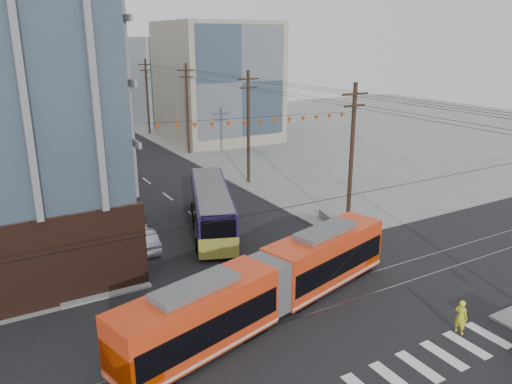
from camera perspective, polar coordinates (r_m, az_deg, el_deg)
ground at (r=25.67m, az=11.76°, el=-16.03°), size 160.00×160.00×0.00m
bg_bldg_ne_near at (r=70.93m, az=-4.43°, el=12.43°), size 14.00×14.00×16.00m
bg_bldg_ne_far at (r=90.08m, az=-8.97°, el=12.66°), size 16.00×16.00×14.00m
utility_pole_far at (r=75.77m, az=-12.29°, el=10.50°), size 0.30×0.30×11.00m
streetcar at (r=26.16m, az=1.42°, el=-10.61°), size 17.79×6.99×3.42m
city_bus at (r=37.53m, az=-5.11°, el=-1.80°), size 6.77×12.22×3.42m
parked_car_silver at (r=35.12m, az=-12.83°, el=-5.28°), size 1.83×4.48×1.45m
parked_car_white at (r=36.38m, az=-13.61°, el=-4.55°), size 2.20×5.00×1.43m
parked_car_grey at (r=41.30m, az=-15.09°, el=-2.16°), size 3.15×4.79×1.22m
pedestrian at (r=26.99m, az=22.37°, el=-13.06°), size 0.53×0.71×1.79m
jersey_barrier at (r=38.84m, az=8.77°, el=-3.35°), size 1.70×3.98×0.78m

